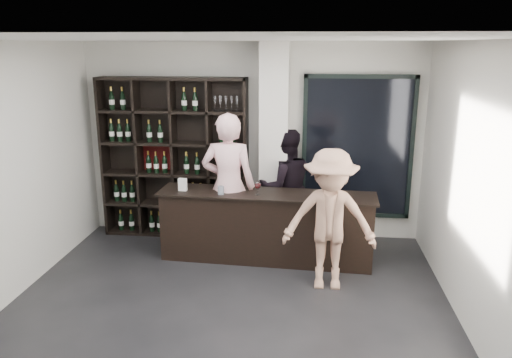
# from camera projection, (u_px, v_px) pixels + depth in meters

# --- Properties ---
(floor) EXTENTS (5.00, 5.50, 0.01)m
(floor) POSITION_uv_depth(u_px,v_px,m) (222.00, 328.00, 5.20)
(floor) COLOR black
(floor) RESTS_ON ground
(wine_shelf) EXTENTS (2.20, 0.35, 2.40)m
(wine_shelf) POSITION_uv_depth(u_px,v_px,m) (175.00, 159.00, 7.47)
(wine_shelf) COLOR black
(wine_shelf) RESTS_ON floor
(structural_column) EXTENTS (0.40, 0.40, 2.90)m
(structural_column) POSITION_uv_depth(u_px,v_px,m) (274.00, 145.00, 7.16)
(structural_column) COLOR silver
(structural_column) RESTS_ON floor
(glass_panel) EXTENTS (1.60, 0.08, 2.10)m
(glass_panel) POSITION_uv_depth(u_px,v_px,m) (357.00, 148.00, 7.26)
(glass_panel) COLOR black
(glass_panel) RESTS_ON floor
(tasting_counter) EXTENTS (2.89, 0.61, 0.95)m
(tasting_counter) POSITION_uv_depth(u_px,v_px,m) (266.00, 227.00, 6.73)
(tasting_counter) COLOR black
(tasting_counter) RESTS_ON floor
(taster_pink) EXTENTS (0.74, 0.49, 2.00)m
(taster_pink) POSITION_uv_depth(u_px,v_px,m) (228.00, 186.00, 6.74)
(taster_pink) COLOR #FCBFC5
(taster_pink) RESTS_ON floor
(taster_black) EXTENTS (0.99, 0.88, 1.70)m
(taster_black) POSITION_uv_depth(u_px,v_px,m) (286.00, 187.00, 7.23)
(taster_black) COLOR black
(taster_black) RESTS_ON floor
(customer) EXTENTS (1.12, 0.66, 1.71)m
(customer) POSITION_uv_depth(u_px,v_px,m) (330.00, 220.00, 5.87)
(customer) COLOR tan
(customer) RESTS_ON floor
(wine_glass) EXTENTS (0.10, 0.10, 0.21)m
(wine_glass) POSITION_uv_depth(u_px,v_px,m) (258.00, 187.00, 6.51)
(wine_glass) COLOR white
(wine_glass) RESTS_ON tasting_counter
(spit_cup) EXTENTS (0.08, 0.08, 0.11)m
(spit_cup) POSITION_uv_depth(u_px,v_px,m) (221.00, 190.00, 6.54)
(spit_cup) COLOR silver
(spit_cup) RESTS_ON tasting_counter
(napkin_stack) EXTENTS (0.15, 0.15, 0.02)m
(napkin_stack) POSITION_uv_depth(u_px,v_px,m) (326.00, 193.00, 6.59)
(napkin_stack) COLOR white
(napkin_stack) RESTS_ON tasting_counter
(card_stand) EXTENTS (0.12, 0.07, 0.17)m
(card_stand) POSITION_uv_depth(u_px,v_px,m) (183.00, 185.00, 6.70)
(card_stand) COLOR white
(card_stand) RESTS_ON tasting_counter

